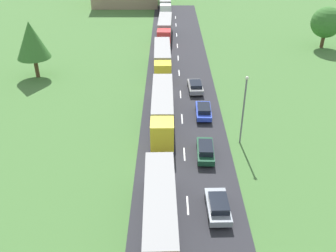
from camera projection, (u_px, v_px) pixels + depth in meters
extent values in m
cube|color=#2B2B30|center=(184.00, 173.00, 37.58)|extent=(10.00, 140.00, 0.06)
cube|color=white|center=(187.00, 205.00, 33.53)|extent=(0.16, 2.40, 0.01)
cube|color=white|center=(183.00, 154.00, 40.31)|extent=(0.16, 2.40, 0.01)
cube|color=white|center=(181.00, 119.00, 46.85)|extent=(0.16, 2.40, 0.01)
cube|color=white|center=(179.00, 94.00, 52.76)|extent=(0.16, 2.40, 0.01)
cube|color=white|center=(178.00, 73.00, 59.40)|extent=(0.16, 2.40, 0.01)
cube|color=white|center=(177.00, 58.00, 64.99)|extent=(0.16, 2.40, 0.01)
cube|color=white|center=(176.00, 46.00, 70.49)|extent=(0.16, 2.40, 0.01)
cube|color=white|center=(175.00, 35.00, 76.24)|extent=(0.16, 2.40, 0.01)
cube|color=white|center=(175.00, 25.00, 82.36)|extent=(0.16, 2.40, 0.01)
cube|color=white|center=(174.00, 17.00, 87.64)|extent=(0.16, 2.40, 0.01)
cube|color=gray|center=(159.00, 207.00, 30.22)|extent=(2.79, 11.39, 2.73)
cube|color=black|center=(159.00, 221.00, 31.02)|extent=(1.18, 10.78, 0.24)
cylinder|color=black|center=(171.00, 194.00, 34.02)|extent=(0.38, 1.01, 1.00)
cylinder|color=black|center=(147.00, 195.00, 33.97)|extent=(0.38, 1.01, 1.00)
cylinder|color=black|center=(170.00, 185.00, 35.19)|extent=(0.38, 1.01, 1.00)
cylinder|color=black|center=(147.00, 185.00, 35.14)|extent=(0.38, 1.01, 1.00)
cube|color=yellow|center=(161.00, 134.00, 40.09)|extent=(2.46, 2.57, 2.92)
cube|color=black|center=(161.00, 136.00, 38.78)|extent=(2.10, 0.11, 1.28)
cube|color=gray|center=(161.00, 102.00, 46.20)|extent=(2.57, 11.13, 2.62)
cube|color=black|center=(161.00, 113.00, 46.97)|extent=(0.97, 10.56, 0.24)
cylinder|color=black|center=(171.00, 149.00, 40.29)|extent=(0.36, 1.00, 1.00)
cylinder|color=black|center=(151.00, 149.00, 40.28)|extent=(0.36, 1.00, 1.00)
cylinder|color=black|center=(169.00, 101.00, 49.90)|extent=(0.36, 1.00, 1.00)
cylinder|color=black|center=(153.00, 101.00, 49.88)|extent=(0.36, 1.00, 1.00)
cylinder|color=black|center=(169.00, 97.00, 51.05)|extent=(0.36, 1.00, 1.00)
cylinder|color=black|center=(154.00, 97.00, 51.03)|extent=(0.36, 1.00, 1.00)
cube|color=yellow|center=(161.00, 72.00, 54.79)|extent=(2.49, 2.29, 2.77)
cube|color=black|center=(161.00, 72.00, 53.63)|extent=(2.10, 0.15, 1.22)
cube|color=gray|center=(161.00, 55.00, 60.20)|extent=(2.72, 9.98, 2.67)
cube|color=black|center=(161.00, 64.00, 60.98)|extent=(1.11, 9.45, 0.24)
cylinder|color=black|center=(169.00, 82.00, 55.04)|extent=(0.37, 1.01, 1.00)
cylinder|color=black|center=(154.00, 83.00, 54.99)|extent=(0.37, 1.01, 1.00)
cylinder|color=black|center=(167.00, 58.00, 63.62)|extent=(0.37, 1.01, 1.00)
cylinder|color=black|center=(155.00, 58.00, 63.57)|extent=(0.37, 1.01, 1.00)
cylinder|color=black|center=(167.00, 55.00, 64.65)|extent=(0.37, 1.01, 1.00)
cylinder|color=black|center=(155.00, 56.00, 64.60)|extent=(0.37, 1.01, 1.00)
cube|color=red|center=(162.00, 37.00, 68.99)|extent=(2.50, 2.70, 2.62)
cube|color=black|center=(162.00, 37.00, 67.66)|extent=(2.10, 0.15, 1.15)
cube|color=gray|center=(164.00, 25.00, 74.55)|extent=(2.74, 10.03, 2.70)
cube|color=black|center=(164.00, 33.00, 75.33)|extent=(1.13, 9.49, 0.24)
cylinder|color=black|center=(168.00, 46.00, 69.07)|extent=(0.37, 1.01, 1.00)
cylinder|color=black|center=(157.00, 45.00, 69.11)|extent=(0.37, 1.01, 1.00)
cylinder|color=black|center=(169.00, 29.00, 77.94)|extent=(0.37, 1.01, 1.00)
cylinder|color=black|center=(159.00, 29.00, 77.98)|extent=(0.37, 1.01, 1.00)
cylinder|color=black|center=(169.00, 27.00, 78.97)|extent=(0.37, 1.01, 1.00)
cylinder|color=black|center=(159.00, 27.00, 79.01)|extent=(0.37, 1.01, 1.00)
cube|color=white|center=(164.00, 11.00, 84.73)|extent=(2.49, 2.42, 2.91)
cube|color=black|center=(164.00, 10.00, 83.50)|extent=(2.10, 0.15, 1.28)
cube|color=gray|center=(163.00, 2.00, 90.71)|extent=(2.75, 11.26, 2.95)
cube|color=black|center=(164.00, 10.00, 91.56)|extent=(1.14, 10.67, 0.24)
cylinder|color=black|center=(169.00, 18.00, 84.99)|extent=(0.37, 1.01, 1.00)
cylinder|color=black|center=(159.00, 19.00, 84.94)|extent=(0.37, 1.01, 1.00)
cylinder|color=black|center=(168.00, 7.00, 94.53)|extent=(0.37, 1.01, 1.00)
cylinder|color=black|center=(159.00, 7.00, 94.48)|extent=(0.37, 1.01, 1.00)
cylinder|color=black|center=(167.00, 5.00, 95.69)|extent=(0.37, 1.01, 1.00)
cylinder|color=black|center=(159.00, 5.00, 95.64)|extent=(0.37, 1.01, 1.00)
cube|color=#8C939E|center=(217.00, 207.00, 32.49)|extent=(1.96, 4.31, 0.59)
cube|color=black|center=(218.00, 203.00, 32.01)|extent=(1.62, 2.42, 0.59)
cylinder|color=black|center=(205.00, 198.00, 33.87)|extent=(0.23, 0.64, 0.64)
cylinder|color=black|center=(224.00, 198.00, 33.91)|extent=(0.23, 0.64, 0.64)
cylinder|color=black|center=(209.00, 222.00, 31.38)|extent=(0.23, 0.64, 0.64)
cylinder|color=black|center=(229.00, 221.00, 31.41)|extent=(0.23, 0.64, 0.64)
cube|color=#19472D|center=(204.00, 151.00, 39.72)|extent=(1.88, 4.59, 0.59)
cube|color=black|center=(204.00, 148.00, 39.22)|extent=(1.53, 2.59, 0.59)
cylinder|color=black|center=(196.00, 145.00, 41.21)|extent=(0.24, 0.65, 0.64)
cylinder|color=black|center=(210.00, 145.00, 41.17)|extent=(0.24, 0.65, 0.64)
cylinder|color=black|center=(197.00, 162.00, 38.56)|extent=(0.24, 0.65, 0.64)
cylinder|color=black|center=(212.00, 162.00, 38.52)|extent=(0.24, 0.65, 0.64)
cube|color=blue|center=(202.00, 111.00, 47.26)|extent=(1.95, 4.47, 0.58)
cube|color=black|center=(202.00, 108.00, 46.79)|extent=(1.60, 2.52, 0.54)
cylinder|color=black|center=(195.00, 108.00, 48.72)|extent=(0.24, 0.65, 0.64)
cylinder|color=black|center=(208.00, 108.00, 48.68)|extent=(0.24, 0.65, 0.64)
cylinder|color=black|center=(196.00, 119.00, 46.13)|extent=(0.24, 0.65, 0.64)
cylinder|color=black|center=(209.00, 119.00, 46.10)|extent=(0.24, 0.65, 0.64)
cube|color=gray|center=(194.00, 87.00, 53.40)|extent=(2.08, 4.30, 0.63)
cube|color=black|center=(194.00, 84.00, 52.94)|extent=(1.69, 2.43, 0.46)
cylinder|color=black|center=(187.00, 85.00, 54.75)|extent=(0.25, 0.65, 0.64)
cylinder|color=black|center=(199.00, 85.00, 54.83)|extent=(0.25, 0.65, 0.64)
cylinder|color=black|center=(189.00, 93.00, 52.29)|extent=(0.25, 0.65, 0.64)
cylinder|color=black|center=(201.00, 93.00, 52.36)|extent=(0.25, 0.65, 0.64)
cylinder|color=slate|center=(242.00, 112.00, 40.44)|extent=(0.18, 0.18, 7.65)
sphere|color=silver|center=(246.00, 78.00, 38.43)|extent=(0.36, 0.36, 0.36)
cylinder|color=#513823|center=(35.00, 67.00, 57.37)|extent=(0.59, 0.59, 3.08)
cone|color=#38702D|center=(30.00, 40.00, 55.22)|extent=(4.91, 4.91, 5.40)
cylinder|color=#513823|center=(321.00, 40.00, 69.31)|extent=(0.63, 0.63, 2.59)
sphere|color=#38702D|center=(325.00, 22.00, 67.62)|extent=(5.41, 5.41, 5.41)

